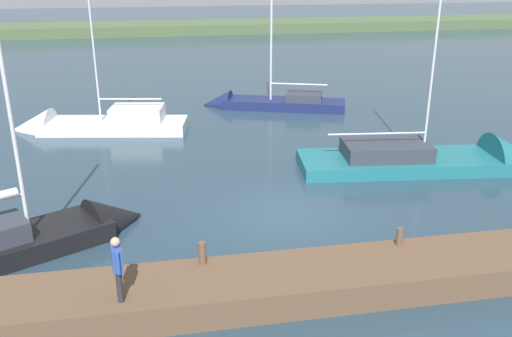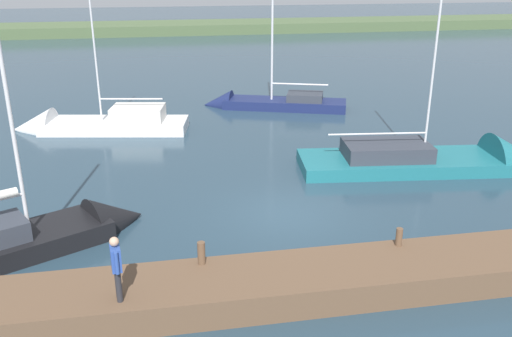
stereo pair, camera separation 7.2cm
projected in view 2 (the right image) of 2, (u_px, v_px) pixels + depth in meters
ground_plane at (287, 215)px, 18.76m from camera, size 200.00×200.00×0.00m
far_shoreline at (187, 32)px, 68.92m from camera, size 180.00×8.00×2.40m
dock_pier at (330, 279)px, 14.21m from camera, size 21.81×2.14×0.77m
mooring_post_near at (399, 237)px, 15.04m from camera, size 0.18×0.18×0.51m
mooring_post_far at (201, 253)px, 14.10m from camera, size 0.20×0.20×0.62m
sailboat_far_right at (266, 106)px, 32.67m from camera, size 8.67×4.58×8.69m
sailboat_near_dock at (449, 164)px, 23.08m from camera, size 10.81×3.92×11.11m
sailboat_outer_mooring at (90, 128)px, 28.12m from camera, size 9.19×3.83×9.17m
sailboat_behind_pier at (37, 241)px, 16.47m from camera, size 7.88×5.44×8.52m
person_on_dock at (116, 264)px, 12.38m from camera, size 0.28×0.62×1.61m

